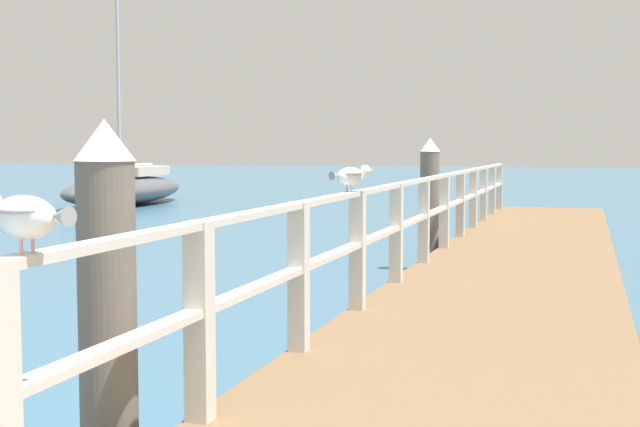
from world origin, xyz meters
name	(u,v)px	position (x,y,z in m)	size (l,w,h in m)	color
pier_deck	(514,286)	(0.00, 10.04, 0.23)	(2.27, 20.08, 0.46)	brown
pier_railing	(424,210)	(-1.05, 10.04, 1.07)	(0.12, 18.60, 1.00)	beige
dock_piling_near	(108,320)	(-1.43, 3.66, 0.98)	(0.29, 0.29, 1.95)	#6B6056
dock_piling_far	(429,204)	(-1.43, 12.60, 0.98)	(0.29, 0.29, 1.95)	#6B6056
seagull_foreground	(23,214)	(-1.06, 2.52, 1.59)	(0.47, 0.22, 0.21)	white
seagull_background	(351,175)	(-1.05, 6.73, 1.59)	(0.27, 0.44, 0.21)	white
boat_0	(126,189)	(-13.14, 24.30, 0.50)	(2.87, 7.10, 8.43)	#4C4C51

